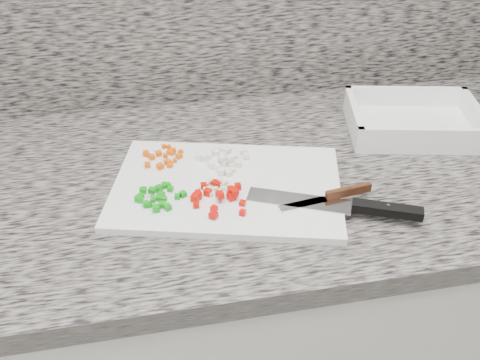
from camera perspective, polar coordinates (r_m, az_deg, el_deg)
The scene contains 11 objects.
cabinet at distance 1.34m, azimuth -0.53°, elevation -15.74°, with size 3.92×0.62×0.86m, color silver.
countertop at distance 1.03m, azimuth -0.66°, elevation 0.11°, with size 3.96×0.64×0.04m, color slate.
cutting_board at distance 0.96m, azimuth -1.40°, elevation -0.74°, with size 0.40×0.27×0.01m, color white.
carrot_pile at distance 1.03m, azimuth -8.23°, elevation 2.45°, with size 0.08×0.08×0.01m.
onion_pile at distance 1.01m, azimuth -2.00°, elevation 2.38°, with size 0.10×0.10×0.02m.
green_pepper_pile at distance 0.93m, azimuth -8.90°, elevation -1.74°, with size 0.09×0.08×0.02m.
red_pepper_pile at distance 0.92m, azimuth -2.23°, elevation -1.62°, with size 0.09×0.11×0.02m.
garlic_pile at distance 0.95m, azimuth -2.55°, elevation -0.61°, with size 0.05×0.05×0.01m.
chef_knife at distance 0.92m, azimuth 12.30°, elevation -2.78°, with size 0.28×0.15×0.02m.
paring_knife at distance 0.94m, azimuth 10.32°, elevation -1.53°, with size 0.17×0.04×0.02m.
tray at distance 1.19m, azimuth 17.97°, elevation 5.87°, with size 0.30×0.25×0.06m.
Camera 1 is at (-0.15, 0.62, 1.48)m, focal length 40.00 mm.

